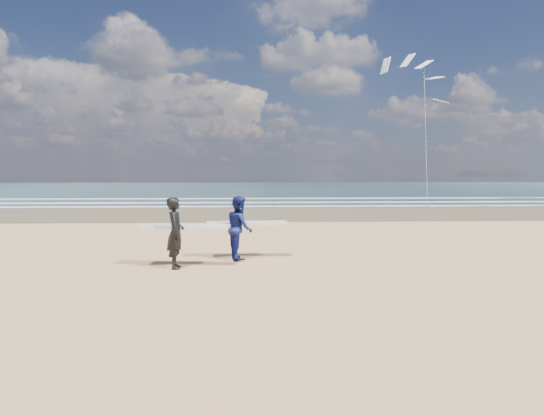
{
  "coord_description": "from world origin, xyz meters",
  "views": [
    {
      "loc": [
        1.82,
        -10.96,
        2.29
      ],
      "look_at": [
        2.74,
        6.0,
        1.1
      ],
      "focal_mm": 32.0,
      "sensor_mm": 36.0,
      "label": 1
    }
  ],
  "objects": [
    {
      "name": "surfer_far",
      "position": [
        1.66,
        2.02,
        0.86
      ],
      "size": [
        2.22,
        1.12,
        1.71
      ],
      "color": "#0D144A",
      "rests_on": "ground"
    },
    {
      "name": "foam_breakers",
      "position": [
        20.0,
        28.1,
        0.05
      ],
      "size": [
        220.0,
        11.7,
        0.05
      ],
      "color": "white",
      "rests_on": "ground"
    },
    {
      "name": "kite_1",
      "position": [
        15.21,
        24.82,
        6.61
      ],
      "size": [
        5.95,
        4.75,
        11.9
      ],
      "color": "slate",
      "rests_on": "ground"
    },
    {
      "name": "ocean",
      "position": [
        20.0,
        72.0,
        0.01
      ],
      "size": [
        220.0,
        100.0,
        0.02
      ],
      "primitive_type": "cube",
      "color": "#182F36",
      "rests_on": "ground"
    },
    {
      "name": "wet_sand_strip",
      "position": [
        20.0,
        18.0,
        0.01
      ],
      "size": [
        220.0,
        12.0,
        0.01
      ],
      "primitive_type": "cube",
      "color": "brown",
      "rests_on": "ground"
    },
    {
      "name": "surfer_near",
      "position": [
        0.14,
        0.87,
        0.89
      ],
      "size": [
        2.24,
        1.04,
        1.74
      ],
      "color": "black",
      "rests_on": "ground"
    }
  ]
}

